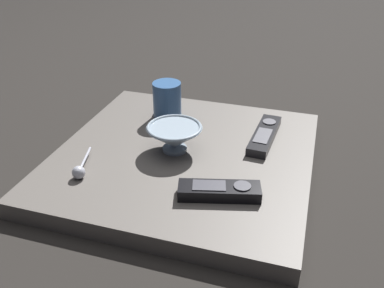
# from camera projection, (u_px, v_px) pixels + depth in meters

# --- Properties ---
(ground_plane) EXTENTS (6.00, 6.00, 0.00)m
(ground_plane) POSITION_uv_depth(u_px,v_px,m) (184.00, 166.00, 1.04)
(ground_plane) COLOR black
(table) EXTENTS (0.61, 0.61, 0.04)m
(table) POSITION_uv_depth(u_px,v_px,m) (184.00, 159.00, 1.03)
(table) COLOR #5B5651
(table) RESTS_ON ground
(cereal_bowl) EXTENTS (0.14, 0.14, 0.07)m
(cereal_bowl) POSITION_uv_depth(u_px,v_px,m) (175.00, 136.00, 1.01)
(cereal_bowl) COLOR #8C9EAD
(cereal_bowl) RESTS_ON table
(coffee_mug) EXTENTS (0.11, 0.08, 0.10)m
(coffee_mug) POSITION_uv_depth(u_px,v_px,m) (167.00, 100.00, 1.17)
(coffee_mug) COLOR #33598C
(coffee_mug) RESTS_ON table
(teaspoon) EXTENTS (0.12, 0.05, 0.03)m
(teaspoon) POSITION_uv_depth(u_px,v_px,m) (79.00, 171.00, 0.92)
(teaspoon) COLOR #A3A5B2
(teaspoon) RESTS_ON table
(tv_remote_near) EXTENTS (0.20, 0.06, 0.03)m
(tv_remote_near) POSITION_uv_depth(u_px,v_px,m) (265.00, 135.00, 1.07)
(tv_remote_near) COLOR black
(tv_remote_near) RESTS_ON table
(tv_remote_far) EXTENTS (0.09, 0.18, 0.03)m
(tv_remote_far) POSITION_uv_depth(u_px,v_px,m) (219.00, 191.00, 0.86)
(tv_remote_far) COLOR black
(tv_remote_far) RESTS_ON table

